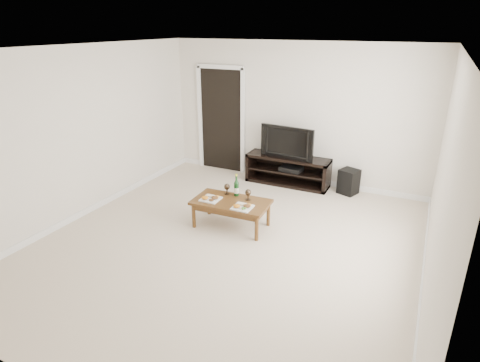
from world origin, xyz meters
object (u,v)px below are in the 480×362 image
media_console (288,170)px  television (289,141)px  coffee_table (231,214)px  subwoofer (349,182)px

media_console → television: (0.00, 0.00, 0.57)m
television → coffee_table: size_ratio=0.92×
television → subwoofer: television is taller
media_console → coffee_table: size_ratio=1.39×
coffee_table → media_console: bearing=84.7°
media_console → coffee_table: bearing=-95.3°
subwoofer → coffee_table: bearing=-102.7°
television → subwoofer: bearing=8.4°
subwoofer → television: bearing=-157.4°
television → subwoofer: size_ratio=2.30×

